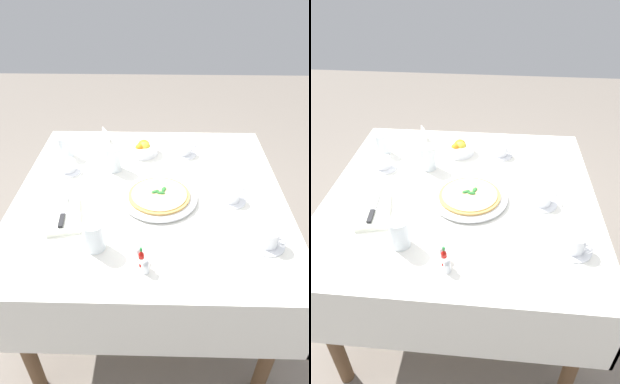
% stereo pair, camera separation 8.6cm
% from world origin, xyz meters
% --- Properties ---
extents(ground_plane, '(8.00, 8.00, 0.00)m').
position_xyz_m(ground_plane, '(0.00, 0.00, 0.00)').
color(ground_plane, slate).
extents(dining_table, '(1.17, 1.17, 0.75)m').
position_xyz_m(dining_table, '(0.00, 0.00, 0.62)').
color(dining_table, white).
rests_on(dining_table, ground_plane).
extents(pizza_plate, '(0.32, 0.32, 0.02)m').
position_xyz_m(pizza_plate, '(-0.05, -0.04, 0.76)').
color(pizza_plate, white).
rests_on(pizza_plate, dining_table).
extents(pizza, '(0.26, 0.26, 0.02)m').
position_xyz_m(pizza, '(-0.05, -0.04, 0.77)').
color(pizza, tan).
rests_on(pizza, pizza_plate).
extents(coffee_cup_center_back, '(0.13, 0.13, 0.07)m').
position_xyz_m(coffee_cup_center_back, '(-0.32, -0.44, 0.78)').
color(coffee_cup_center_back, white).
rests_on(coffee_cup_center_back, dining_table).
extents(coffee_cup_far_left, '(0.13, 0.13, 0.06)m').
position_xyz_m(coffee_cup_far_left, '(0.34, -0.16, 0.78)').
color(coffee_cup_far_left, white).
rests_on(coffee_cup_far_left, dining_table).
extents(coffee_cup_left_edge, '(0.13, 0.13, 0.06)m').
position_xyz_m(coffee_cup_left_edge, '(-0.05, -0.35, 0.78)').
color(coffee_cup_left_edge, white).
rests_on(coffee_cup_left_edge, dining_table).
extents(coffee_cup_near_left, '(0.13, 0.13, 0.06)m').
position_xyz_m(coffee_cup_near_left, '(0.16, 0.40, 0.77)').
color(coffee_cup_near_left, white).
rests_on(coffee_cup_near_left, dining_table).
extents(water_glass_back_corner, '(0.08, 0.08, 0.12)m').
position_xyz_m(water_glass_back_corner, '(0.18, 0.18, 0.80)').
color(water_glass_back_corner, white).
rests_on(water_glass_back_corner, dining_table).
extents(water_glass_near_right, '(0.07, 0.07, 0.11)m').
position_xyz_m(water_glass_near_right, '(0.30, 0.44, 0.80)').
color(water_glass_near_right, white).
rests_on(water_glass_near_right, dining_table).
extents(water_glass_far_right, '(0.07, 0.07, 0.11)m').
position_xyz_m(water_glass_far_right, '(-0.34, 0.19, 0.80)').
color(water_glass_far_right, white).
rests_on(water_glass_far_right, dining_table).
extents(napkin_folded, '(0.24, 0.18, 0.02)m').
position_xyz_m(napkin_folded, '(-0.18, 0.34, 0.76)').
color(napkin_folded, white).
rests_on(napkin_folded, dining_table).
extents(dinner_knife, '(0.20, 0.04, 0.01)m').
position_xyz_m(dinner_knife, '(-0.18, 0.34, 0.77)').
color(dinner_knife, silver).
rests_on(dinner_knife, napkin_folded).
extents(citrus_bowl, '(0.15, 0.15, 0.07)m').
position_xyz_m(citrus_bowl, '(0.34, 0.05, 0.78)').
color(citrus_bowl, white).
rests_on(citrus_bowl, dining_table).
extents(hot_sauce_bottle, '(0.02, 0.02, 0.08)m').
position_xyz_m(hot_sauce_bottle, '(-0.43, 0.01, 0.78)').
color(hot_sauce_bottle, '#B7140F').
rests_on(hot_sauce_bottle, dining_table).
extents(salt_shaker, '(0.03, 0.03, 0.06)m').
position_xyz_m(salt_shaker, '(-0.40, 0.02, 0.77)').
color(salt_shaker, white).
rests_on(salt_shaker, dining_table).
extents(pepper_shaker, '(0.03, 0.03, 0.06)m').
position_xyz_m(pepper_shaker, '(-0.45, 0.00, 0.77)').
color(pepper_shaker, white).
rests_on(pepper_shaker, dining_table).
extents(menu_card, '(0.08, 0.05, 0.06)m').
position_xyz_m(menu_card, '(0.49, 0.26, 0.78)').
color(menu_card, white).
rests_on(menu_card, dining_table).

